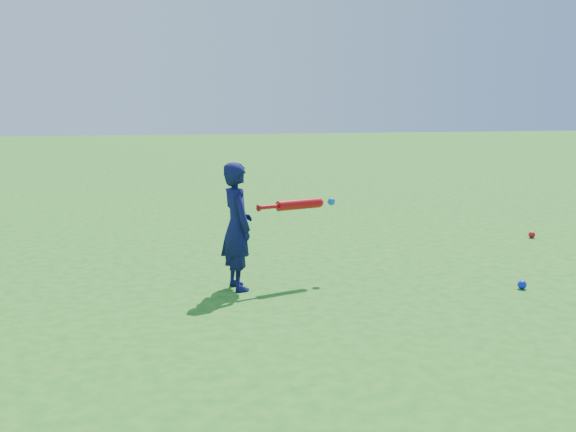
{
  "coord_description": "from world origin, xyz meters",
  "views": [
    {
      "loc": [
        -1.65,
        -5.68,
        1.47
      ],
      "look_at": [
        0.12,
        -0.42,
        0.58
      ],
      "focal_mm": 40.0,
      "sensor_mm": 36.0,
      "label": 1
    }
  ],
  "objects_px": {
    "ground_ball_red": "(532,235)",
    "ground_ball_blue": "(522,285)",
    "child": "(237,226)",
    "bat_swing": "(302,204)"
  },
  "relations": [
    {
      "from": "ground_ball_red",
      "to": "ground_ball_blue",
      "type": "relative_size",
      "value": 1.04
    },
    {
      "from": "child",
      "to": "ground_ball_blue",
      "type": "distance_m",
      "value": 2.47
    },
    {
      "from": "child",
      "to": "ground_ball_blue",
      "type": "height_order",
      "value": "child"
    },
    {
      "from": "ground_ball_red",
      "to": "bat_swing",
      "type": "bearing_deg",
      "value": -163.52
    },
    {
      "from": "ground_ball_blue",
      "to": "ground_ball_red",
      "type": "bearing_deg",
      "value": 48.94
    },
    {
      "from": "child",
      "to": "bat_swing",
      "type": "relative_size",
      "value": 1.38
    },
    {
      "from": "child",
      "to": "ground_ball_red",
      "type": "xyz_separation_m",
      "value": [
        3.89,
        1.06,
        -0.5
      ]
    },
    {
      "from": "ground_ball_blue",
      "to": "bat_swing",
      "type": "height_order",
      "value": "bat_swing"
    },
    {
      "from": "child",
      "to": "ground_ball_red",
      "type": "distance_m",
      "value": 4.06
    },
    {
      "from": "ground_ball_red",
      "to": "ground_ball_blue",
      "type": "xyz_separation_m",
      "value": [
        -1.61,
        -1.84,
        -0.0
      ]
    }
  ]
}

